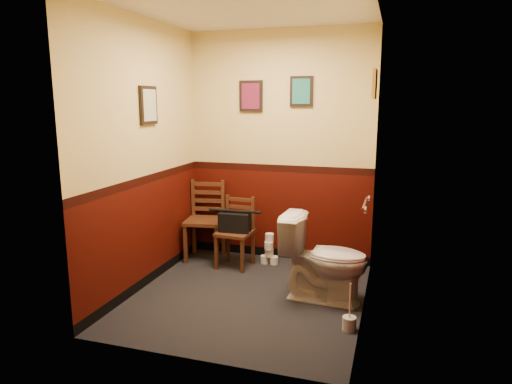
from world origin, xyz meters
TOP-DOWN VIEW (x-y plane):
  - floor at (0.00, 0.00)m, footprint 2.20×2.40m
  - ceiling at (0.00, 0.00)m, footprint 2.20×2.40m
  - wall_back at (0.00, 1.20)m, footprint 2.20×0.00m
  - wall_front at (0.00, -1.20)m, footprint 2.20×0.00m
  - wall_left at (-1.10, 0.00)m, footprint 0.00×2.40m
  - wall_right at (1.10, 0.00)m, footprint 0.00×2.40m
  - grab_bar at (1.07, 0.25)m, footprint 0.05×0.56m
  - framed_print_back_a at (-0.35, 1.18)m, footprint 0.28×0.04m
  - framed_print_back_b at (0.25, 1.18)m, footprint 0.26×0.04m
  - framed_print_left at (-1.08, 0.10)m, footprint 0.04×0.30m
  - framed_print_right at (1.08, 0.60)m, footprint 0.04×0.34m
  - toilet at (0.72, 0.14)m, footprint 0.86×0.51m
  - toilet_brush at (1.02, -0.40)m, footprint 0.11×0.11m
  - chair_left at (-0.86, 0.94)m, footprint 0.50×0.50m
  - chair_right at (-0.40, 0.78)m, footprint 0.40×0.40m
  - handbag at (-0.41, 0.74)m, footprint 0.36×0.19m
  - tp_stack at (-0.05, 0.94)m, footprint 0.21×0.13m

SIDE VIEW (x-z plane):
  - floor at x=0.00m, z-range 0.00..0.00m
  - toilet_brush at x=1.02m, z-range -0.14..0.27m
  - tp_stack at x=-0.05m, z-range -0.03..0.34m
  - chair_right at x=-0.40m, z-range 0.00..0.81m
  - toilet at x=0.72m, z-range 0.00..0.82m
  - chair_left at x=-0.86m, z-range 0.00..0.94m
  - handbag at x=-0.41m, z-range 0.41..0.66m
  - grab_bar at x=1.07m, z-range 0.92..0.98m
  - wall_back at x=0.00m, z-range 0.00..2.70m
  - wall_front at x=0.00m, z-range 0.00..2.70m
  - wall_left at x=-1.10m, z-range 0.00..2.70m
  - wall_right at x=1.10m, z-range 0.00..2.70m
  - framed_print_left at x=-1.08m, z-range 1.66..2.04m
  - framed_print_back_a at x=-0.35m, z-range 1.77..2.13m
  - framed_print_back_b at x=0.25m, z-range 1.83..2.17m
  - framed_print_right at x=1.08m, z-range 1.91..2.19m
  - ceiling at x=0.00m, z-range 2.70..2.70m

